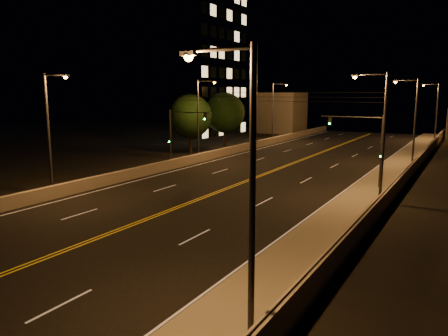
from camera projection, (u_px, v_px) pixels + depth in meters
The scene contains 21 objects.
road at pixel (215, 193), 34.23m from camera, with size 18.00×120.00×0.02m, color black.
sidewalk at pixel (354, 210), 28.89m from camera, with size 3.60×120.00×0.30m, color gray.
curb at pixel (326, 207), 29.83m from camera, with size 0.14×120.00×0.15m, color gray.
parapet_wall at pixel (381, 203), 27.97m from camera, with size 0.30×120.00×1.00m, color #A09485.
jersey_barrier at pixel (123, 176), 38.86m from camera, with size 0.45×120.00×0.98m, color #A09485.
distant_building_left at pixel (281, 112), 85.48m from camera, with size 8.00×8.00×7.80m, color gray.
parapet_rail at pixel (381, 195), 27.88m from camera, with size 0.06×0.06×120.00m, color black.
lane_markings at pixel (214, 193), 34.17m from camera, with size 17.32×116.00×0.00m.
streetlight_0 at pixel (244, 179), 12.86m from camera, with size 2.55×0.28×9.21m.
streetlight_1 at pixel (380, 129), 30.55m from camera, with size 2.55×0.28×9.21m.
streetlight_2 at pixel (413, 117), 45.58m from camera, with size 2.55×0.28×9.21m.
streetlight_3 at pixel (435, 108), 68.82m from camera, with size 2.55×0.28×9.21m.
streetlight_4 at pixel (51, 127), 32.23m from camera, with size 2.55×0.28×9.21m.
streetlight_5 at pixel (200, 115), 49.50m from camera, with size 2.55×0.28×9.21m.
streetlight_6 at pixel (274, 109), 67.42m from camera, with size 2.55×0.28×9.21m.
traffic_signal_right at pixel (369, 143), 34.99m from camera, with size 5.11×0.31×6.06m.
traffic_signal_left at pixel (178, 132), 44.24m from camera, with size 5.11×0.31×6.06m.
overhead_wires at pixel (267, 97), 41.07m from camera, with size 22.00×0.03×0.83m.
building_tower at pixel (163, 66), 72.83m from camera, with size 24.00×15.00×25.53m.
tree_0 at pixel (190, 116), 55.86m from camera, with size 5.59×5.59×7.57m.
tree_1 at pixel (225, 113), 62.57m from camera, with size 5.75×5.75×7.80m.
Camera 1 is at (17.31, -8.55, 7.84)m, focal length 35.00 mm.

